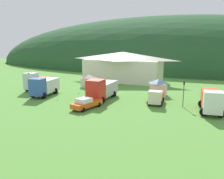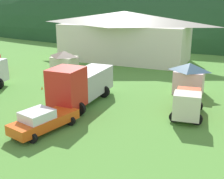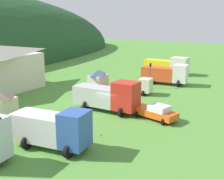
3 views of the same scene
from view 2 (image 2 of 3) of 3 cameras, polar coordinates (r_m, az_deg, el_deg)
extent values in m
plane|color=#518C38|center=(25.25, -7.16, -3.12)|extent=(200.00, 200.00, 0.00)
ellipsoid|color=#234C28|center=(81.03, 14.96, 10.59)|extent=(157.28, 60.00, 38.71)
cube|color=silver|center=(43.46, 2.45, 9.27)|extent=(18.32, 8.21, 5.32)
pyramid|color=gray|center=(43.10, 2.51, 14.01)|extent=(19.78, 8.87, 1.86)
cube|color=beige|center=(36.54, -9.37, 4.88)|extent=(2.81, 2.35, 2.03)
pyramid|color=#6B5B4C|center=(36.28, -9.48, 6.99)|extent=(3.03, 2.54, 0.71)
cube|color=beige|center=(28.90, 14.91, 1.41)|extent=(2.75, 2.10, 2.24)
pyramid|color=#42667F|center=(28.53, 15.14, 4.32)|extent=(2.97, 2.26, 0.78)
cube|color=red|center=(22.91, -8.91, 0.31)|extent=(2.36, 2.65, 3.17)
cube|color=black|center=(22.61, -9.17, 1.91)|extent=(1.27, 2.11, 1.02)
cube|color=#B2B2B7|center=(26.35, -4.36, 1.59)|extent=(2.38, 5.33, 2.16)
cylinder|color=black|center=(22.93, -6.56, -3.78)|extent=(1.10, 0.30, 1.10)
cylinder|color=black|center=(23.95, -10.81, -3.05)|extent=(1.10, 0.30, 1.10)
cylinder|color=black|center=(26.92, -1.61, -0.43)|extent=(1.10, 0.30, 1.10)
cylinder|color=black|center=(27.79, -5.42, 0.08)|extent=(1.10, 0.30, 1.10)
cube|color=beige|center=(21.74, 14.55, -3.17)|extent=(2.09, 1.80, 1.91)
cube|color=black|center=(21.53, 14.62, -2.19)|extent=(1.18, 1.38, 0.61)
cube|color=#DB512D|center=(24.11, 14.79, -1.96)|extent=(2.28, 3.39, 1.28)
cylinder|color=black|center=(22.09, 16.47, -5.68)|extent=(0.80, 0.30, 0.80)
cylinder|color=black|center=(22.12, 12.26, -5.30)|extent=(0.80, 0.30, 0.80)
cylinder|color=black|center=(24.76, 16.60, -3.16)|extent=(0.80, 0.30, 0.80)
cylinder|color=black|center=(24.80, 12.86, -2.83)|extent=(0.80, 0.30, 0.80)
cube|color=#E75617|center=(20.67, -13.14, -6.15)|extent=(2.99, 5.32, 0.70)
cube|color=silver|center=(20.08, -14.59, -4.94)|extent=(2.13, 2.36, 0.62)
cylinder|color=black|center=(19.29, -15.44, -9.25)|extent=(0.68, 0.24, 0.68)
cylinder|color=black|center=(20.50, -18.22, -7.88)|extent=(0.68, 0.24, 0.68)
cylinder|color=black|center=(21.28, -8.14, -6.17)|extent=(0.68, 0.24, 0.68)
cylinder|color=black|center=(22.38, -11.06, -5.12)|extent=(0.68, 0.24, 0.68)
cone|color=orange|center=(30.33, -13.64, 0.05)|extent=(0.36, 0.36, 0.63)
camera|label=1|loc=(14.63, -175.13, -14.66)|focal=37.60mm
camera|label=3|loc=(39.56, -63.35, 10.75)|focal=46.82mm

